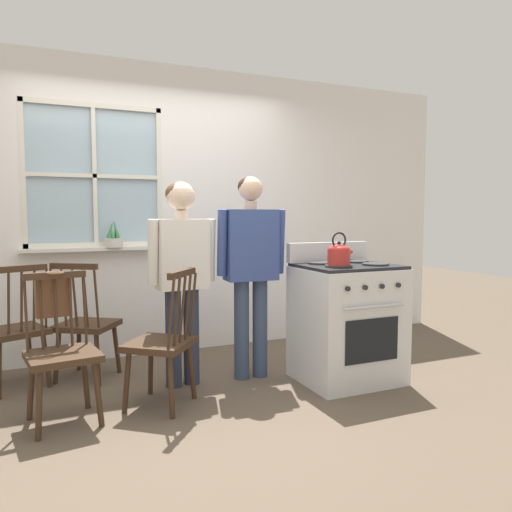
# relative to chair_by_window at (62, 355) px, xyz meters

# --- Properties ---
(ground_plane) EXTENTS (16.00, 16.00, 0.00)m
(ground_plane) POSITION_rel_chair_by_window_xyz_m (0.92, -0.04, -0.43)
(ground_plane) COLOR brown
(wall_back) EXTENTS (6.40, 0.16, 2.70)m
(wall_back) POSITION_rel_chair_by_window_xyz_m (0.96, 1.36, 0.89)
(wall_back) COLOR white
(wall_back) RESTS_ON ground_plane
(chair_by_window) EXTENTS (0.47, 0.46, 0.95)m
(chair_by_window) POSITION_rel_chair_by_window_xyz_m (0.00, 0.00, 0.00)
(chair_by_window) COLOR #3D2819
(chair_by_window) RESTS_ON ground_plane
(chair_near_wall) EXTENTS (0.54, 0.53, 0.95)m
(chair_near_wall) POSITION_rel_chair_by_window_xyz_m (-0.29, 0.81, 0.00)
(chair_near_wall) COLOR #3D2819
(chair_near_wall) RESTS_ON ground_plane
(chair_center_cluster) EXTENTS (0.57, 0.57, 0.95)m
(chair_center_cluster) POSITION_rel_chair_by_window_xyz_m (0.21, 0.81, 0.00)
(chair_center_cluster) COLOR #3D2819
(chair_center_cluster) RESTS_ON ground_plane
(chair_near_stove) EXTENTS (0.58, 0.58, 0.95)m
(chair_near_stove) POSITION_rel_chair_by_window_xyz_m (0.64, 0.01, 0.00)
(chair_near_stove) COLOR #3D2819
(chair_near_stove) RESTS_ON ground_plane
(person_elderly_left) EXTENTS (0.54, 0.25, 1.56)m
(person_elderly_left) POSITION_rel_chair_by_window_xyz_m (0.88, 0.37, 0.52)
(person_elderly_left) COLOR #2D3347
(person_elderly_left) RESTS_ON ground_plane
(person_teen_center) EXTENTS (0.57, 0.23, 1.61)m
(person_teen_center) POSITION_rel_chair_by_window_xyz_m (1.43, 0.32, 0.54)
(person_teen_center) COLOR #384766
(person_teen_center) RESTS_ON ground_plane
(stove) EXTENTS (0.75, 0.68, 1.08)m
(stove) POSITION_rel_chair_by_window_xyz_m (2.10, -0.05, 0.04)
(stove) COLOR silver
(stove) RESTS_ON ground_plane
(kettle) EXTENTS (0.21, 0.17, 0.25)m
(kettle) POSITION_rel_chair_by_window_xyz_m (1.93, -0.18, 0.59)
(kettle) COLOR red
(kettle) RESTS_ON stove
(potted_plant) EXTENTS (0.17, 0.17, 0.25)m
(potted_plant) POSITION_rel_chair_by_window_xyz_m (0.51, 1.27, 0.66)
(potted_plant) COLOR beige
(potted_plant) RESTS_ON wall_back
(handbag) EXTENTS (0.23, 0.21, 0.31)m
(handbag) POSITION_rel_chair_by_window_xyz_m (-0.03, 0.23, 0.34)
(handbag) COLOR brown
(handbag) RESTS_ON chair_by_window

